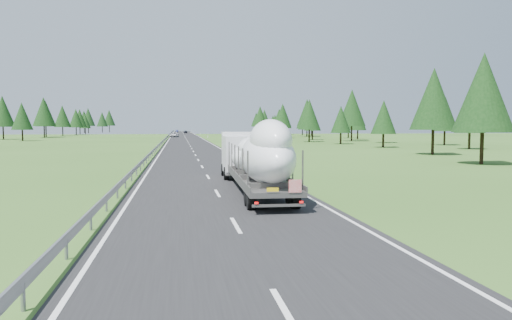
{
  "coord_description": "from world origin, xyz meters",
  "views": [
    {
      "loc": [
        -2.12,
        -18.59,
        3.81
      ],
      "look_at": [
        2.23,
        9.32,
        1.84
      ],
      "focal_mm": 35.0,
      "sensor_mm": 36.0,
      "label": 1
    }
  ],
  "objects": [
    {
      "name": "highway_sign",
      "position": [
        7.2,
        80.0,
        1.81
      ],
      "size": [
        0.08,
        0.9,
        2.6
      ],
      "color": "slate",
      "rests_on": "ground"
    },
    {
      "name": "distant_van",
      "position": [
        -3.41,
        143.76,
        0.77
      ],
      "size": [
        2.83,
        5.67,
        1.54
      ],
      "primitive_type": "imported",
      "rotation": [
        0.0,
        0.0,
        -0.05
      ],
      "color": "silver",
      "rests_on": "ground"
    },
    {
      "name": "marker_posts",
      "position": [
        6.5,
        155.0,
        0.54
      ],
      "size": [
        0.13,
        350.08,
        1.0
      ],
      "color": "silver",
      "rests_on": "ground"
    },
    {
      "name": "tree_line_right",
      "position": [
        38.54,
        103.83,
        6.74
      ],
      "size": [
        26.66,
        296.4,
        12.45
      ],
      "color": "black",
      "rests_on": "ground"
    },
    {
      "name": "tree_line_left",
      "position": [
        -42.86,
        112.28,
        7.33
      ],
      "size": [
        15.37,
        297.56,
        12.56
      ],
      "color": "black",
      "rests_on": "ground"
    },
    {
      "name": "guardrail",
      "position": [
        -5.3,
        99.94,
        0.6
      ],
      "size": [
        0.1,
        400.0,
        0.76
      ],
      "color": "slate",
      "rests_on": "ground"
    },
    {
      "name": "distant_car_blue",
      "position": [
        -2.84,
        253.44,
        0.65
      ],
      "size": [
        1.48,
        3.98,
        1.3
      ],
      "primitive_type": "imported",
      "rotation": [
        0.0,
        0.0,
        -0.03
      ],
      "color": "#1A204A",
      "rests_on": "ground"
    },
    {
      "name": "road_surface",
      "position": [
        0.0,
        100.0,
        0.01
      ],
      "size": [
        10.0,
        400.0,
        0.02
      ],
      "primitive_type": "cube",
      "color": "black",
      "rests_on": "ground"
    },
    {
      "name": "ground",
      "position": [
        0.0,
        0.0,
        0.0
      ],
      "size": [
        400.0,
        400.0,
        0.0
      ],
      "primitive_type": "plane",
      "color": "#2F551C",
      "rests_on": "ground"
    },
    {
      "name": "distant_car_dark",
      "position": [
        1.27,
        217.9,
        0.67
      ],
      "size": [
        1.64,
        3.96,
        1.34
      ],
      "primitive_type": "imported",
      "rotation": [
        0.0,
        0.0,
        0.02
      ],
      "color": "black",
      "rests_on": "ground"
    },
    {
      "name": "boat_truck",
      "position": [
        2.23,
        9.58,
        2.06
      ],
      "size": [
        2.84,
        17.95,
        4.1
      ],
      "color": "silver",
      "rests_on": "ground"
    }
  ]
}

